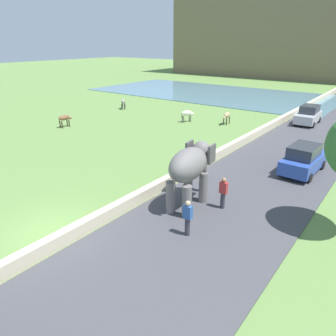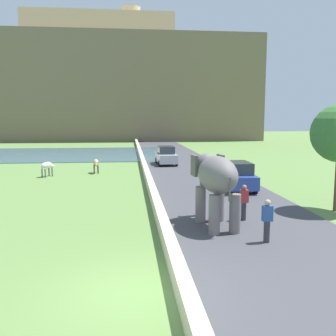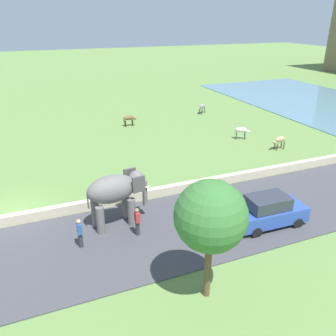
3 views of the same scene
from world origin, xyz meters
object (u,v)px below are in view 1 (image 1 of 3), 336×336
object	(u,v)px
person_beside_elephant	(223,193)
cow_white	(187,114)
person_trailing	(188,218)
car_blue	(304,159)
elephant	(190,167)
cow_brown	(64,118)
cow_grey	(123,102)
cow_tan	(227,116)
car_silver	(308,115)

from	to	relation	value
person_beside_elephant	cow_white	world-z (taller)	person_beside_elephant
person_trailing	cow_white	size ratio (longest dim) A/B	1.19
car_blue	person_trailing	bearing A→B (deg)	-100.36
person_beside_elephant	elephant	bearing A→B (deg)	-154.87
car_blue	cow_brown	xyz separation A→B (m)	(-20.88, -1.77, -0.06)
elephant	person_beside_elephant	size ratio (longest dim) A/B	2.17
person_beside_elephant	cow_white	bearing A→B (deg)	129.40
car_blue	cow_grey	xyz separation A→B (m)	(-22.55, 7.62, -0.06)
person_trailing	cow_grey	world-z (taller)	person_trailing
elephant	person_trailing	distance (m)	2.87
person_beside_elephant	person_trailing	world-z (taller)	same
elephant	cow_brown	world-z (taller)	elephant
person_trailing	cow_white	bearing A→B (deg)	123.95
car_blue	cow_white	distance (m)	14.59
cow_tan	cow_grey	xyz separation A→B (m)	(-13.16, -0.61, 0.00)
person_trailing	car_blue	world-z (taller)	car_blue
car_silver	cow_grey	distance (m)	20.12
cow_brown	cow_white	xyz separation A→B (m)	(7.94, 8.51, 0.00)
elephant	cow_white	bearing A→B (deg)	124.29
car_silver	cow_grey	xyz separation A→B (m)	(-19.40, -5.32, -0.06)
elephant	person_beside_elephant	bearing A→B (deg)	25.13
person_trailing	person_beside_elephant	bearing A→B (deg)	88.76
elephant	person_beside_elephant	world-z (taller)	elephant
person_trailing	car_blue	xyz separation A→B (m)	(1.79, 9.81, 0.03)
car_silver	cow_grey	size ratio (longest dim) A/B	3.15
person_beside_elephant	person_trailing	distance (m)	2.91
cow_brown	cow_tan	size ratio (longest dim) A/B	0.99
person_trailing	car_silver	size ratio (longest dim) A/B	0.40
car_silver	cow_tan	bearing A→B (deg)	-142.96
elephant	car_blue	world-z (taller)	elephant
elephant	cow_tan	bearing A→B (deg)	111.45
person_beside_elephant	cow_grey	size ratio (longest dim) A/B	1.27
elephant	person_trailing	world-z (taller)	elephant
car_silver	elephant	bearing A→B (deg)	-90.07
person_beside_elephant	cow_brown	bearing A→B (deg)	165.00
cow_brown	cow_white	distance (m)	11.64
cow_tan	cow_grey	world-z (taller)	same
car_silver	cow_grey	bearing A→B (deg)	-164.66
elephant	cow_grey	world-z (taller)	elephant
person_beside_elephant	car_blue	size ratio (longest dim) A/B	0.40
elephant	cow_brown	size ratio (longest dim) A/B	2.54
car_blue	person_beside_elephant	bearing A→B (deg)	-104.08
elephant	cow_white	distance (m)	17.37
car_silver	cow_grey	world-z (taller)	car_silver
cow_brown	cow_grey	bearing A→B (deg)	100.10
cow_brown	elephant	bearing A→B (deg)	-18.16
person_beside_elephant	car_blue	distance (m)	7.12
cow_brown	cow_white	size ratio (longest dim) A/B	1.02
person_trailing	cow_tan	distance (m)	19.58
person_trailing	cow_white	xyz separation A→B (m)	(-11.14, 16.55, -0.04)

